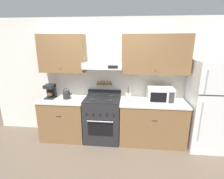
{
  "coord_description": "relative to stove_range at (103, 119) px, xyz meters",
  "views": [
    {
      "loc": [
        0.55,
        -3.05,
        2.11
      ],
      "look_at": [
        0.21,
        0.27,
        1.15
      ],
      "focal_mm": 28.0,
      "sensor_mm": 36.0,
      "label": 1
    }
  ],
  "objects": [
    {
      "name": "stove_range",
      "position": [
        0.0,
        0.0,
        0.0
      ],
      "size": [
        0.74,
        0.66,
        1.04
      ],
      "color": "#232326",
      "rests_on": "ground_plane"
    },
    {
      "name": "utensil_crock",
      "position": [
        0.53,
        0.01,
        0.51
      ],
      "size": [
        0.12,
        0.12,
        0.31
      ],
      "color": "silver",
      "rests_on": "counter_right"
    },
    {
      "name": "microwave",
      "position": [
        1.17,
        0.03,
        0.57
      ],
      "size": [
        0.5,
        0.39,
        0.3
      ],
      "color": "white",
      "rests_on": "counter_right"
    },
    {
      "name": "counter_right",
      "position": [
        1.04,
        0.01,
        -0.02
      ],
      "size": [
        1.33,
        0.66,
        0.9
      ],
      "color": "brown",
      "rests_on": "ground_plane"
    },
    {
      "name": "counter_left",
      "position": [
        -0.85,
        0.01,
        -0.02
      ],
      "size": [
        0.95,
        0.66,
        0.9
      ],
      "color": "brown",
      "rests_on": "ground_plane"
    },
    {
      "name": "coffee_maker",
      "position": [
        -1.13,
        0.04,
        0.57
      ],
      "size": [
        0.19,
        0.23,
        0.3
      ],
      "color": "black",
      "rests_on": "counter_left"
    },
    {
      "name": "tea_kettle",
      "position": [
        -0.77,
        0.01,
        0.52
      ],
      "size": [
        0.2,
        0.15,
        0.23
      ],
      "color": "#232326",
      "rests_on": "counter_left"
    },
    {
      "name": "ground_plane",
      "position": [
        0.0,
        -0.33,
        -0.47
      ],
      "size": [
        16.0,
        16.0,
        0.0
      ],
      "primitive_type": "plane",
      "color": "brown"
    },
    {
      "name": "refrigerator",
      "position": [
        2.14,
        -0.04,
        0.4
      ],
      "size": [
        0.81,
        0.73,
        1.75
      ],
      "color": "white",
      "rests_on": "ground_plane"
    },
    {
      "name": "wall_back",
      "position": [
        0.09,
        0.29,
        1.0
      ],
      "size": [
        5.2,
        0.46,
        2.55
      ],
      "color": "silver",
      "rests_on": "ground_plane"
    }
  ]
}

